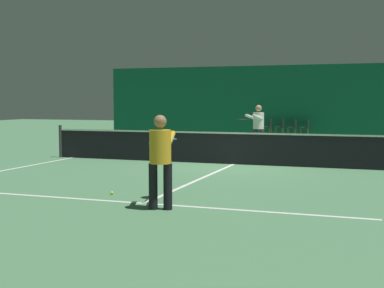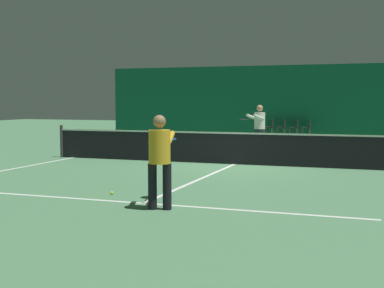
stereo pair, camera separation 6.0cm
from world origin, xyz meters
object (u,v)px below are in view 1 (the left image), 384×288
Objects in this scene: courtside_chair_3 at (306,127)px; tennis_ball at (112,193)px; player_near at (161,154)px; player_far at (258,125)px; courtside_chair_1 at (281,126)px; tennis_net at (234,147)px; courtside_chair_0 at (268,126)px; courtside_chair_2 at (293,126)px.

tennis_ball is at bearing -3.85° from courtside_chair_3.
courtside_chair_3 is (-0.15, 20.65, -0.47)m from player_near.
player_near reaches higher than tennis_ball.
player_far is (-0.64, 10.77, 0.05)m from player_near.
player_near is at bearing 4.19° from courtside_chair_1.
courtside_chair_3 is 19.71m from tennis_ball.
tennis_ball is (-0.83, -9.78, -0.97)m from player_far.
player_near is 1.95× the size of courtside_chair_1.
player_far is (-0.16, 4.00, 0.49)m from tennis_net.
tennis_net is at bearing 25.41° from player_far.
player_far reaches higher than player_near.
player_far reaches higher than courtside_chair_3.
courtside_chair_1 is at bearing 94.24° from tennis_net.
courtside_chair_0 is (-1.55, 9.88, -0.52)m from player_far.
tennis_net is at bearing 1.44° from courtside_chair_2.
tennis_net is 14.29× the size of courtside_chair_1.
player_far is 9.91m from courtside_chair_3.
courtside_chair_1 is 0.68m from courtside_chair_2.
courtside_chair_2 reaches higher than tennis_ball.
tennis_ball is at bearing -1.87° from courtside_chair_2.
player_near reaches higher than courtside_chair_0.
player_near reaches higher than courtside_chair_1.
tennis_net reaches higher than tennis_ball.
courtside_chair_2 is (0.68, 0.00, 0.00)m from courtside_chair_1.
courtside_chair_1 and courtside_chair_2 have the same top height.
player_near is at bearing 2.31° from courtside_chair_2.
courtside_chair_2 is at bearing 88.13° from tennis_ball.
player_near reaches higher than courtside_chair_3.
courtside_chair_3 is at bearing 90.00° from courtside_chair_0.
courtside_chair_1 is at bearing -90.00° from courtside_chair_3.
player_far is at bearing 92.24° from tennis_net.
courtside_chair_1 is 19.67m from tennis_ball.
tennis_net reaches higher than courtside_chair_1.
tennis_ball is (0.72, -19.66, -0.45)m from courtside_chair_0.
courtside_chair_0 is (-1.71, 13.89, -0.03)m from tennis_net.
player_far is 9.90m from courtside_chair_2.
player_near is at bearing 6.07° from courtside_chair_0.
courtside_chair_0 is 19.68m from tennis_ball.
tennis_ball is at bearing 0.11° from courtside_chair_1.
tennis_net is 14.29× the size of courtside_chair_2.
courtside_chair_2 is 1.00× the size of courtside_chair_3.
courtside_chair_0 reaches higher than tennis_ball.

